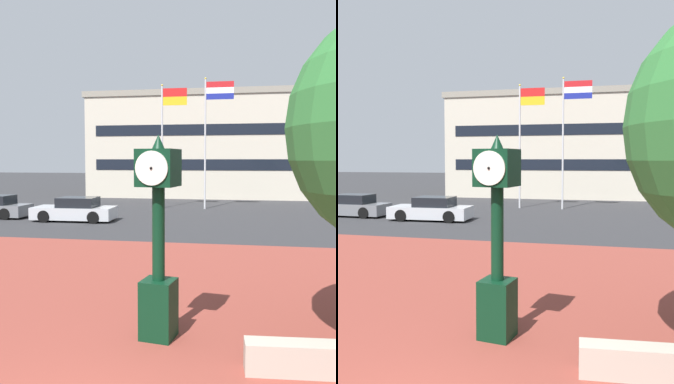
{
  "view_description": "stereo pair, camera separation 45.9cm",
  "coord_description": "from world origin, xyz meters",
  "views": [
    {
      "loc": [
        1.91,
        -4.27,
        3.29
      ],
      "look_at": [
        0.55,
        3.28,
        2.73
      ],
      "focal_mm": 41.01,
      "sensor_mm": 36.0,
      "label": 1
    },
    {
      "loc": [
        2.36,
        -4.17,
        3.29
      ],
      "look_at": [
        0.55,
        3.28,
        2.73
      ],
      "focal_mm": 41.01,
      "sensor_mm": 36.0,
      "label": 2
    }
  ],
  "objects": [
    {
      "name": "plaza_brick_paving",
      "position": [
        0.0,
        4.35,
        0.0
      ],
      "size": [
        44.0,
        16.7,
        0.01
      ],
      "primitive_type": "cube",
      "color": "brown",
      "rests_on": "ground"
    },
    {
      "name": "flagpole_secondary",
      "position": [
        -0.57,
        24.97,
        5.36
      ],
      "size": [
        1.93,
        0.14,
        8.69
      ],
      "color": "silver",
      "rests_on": "ground"
    },
    {
      "name": "civic_building",
      "position": [
        -1.83,
        37.13,
        4.58
      ],
      "size": [
        20.59,
        10.57,
        9.15
      ],
      "color": "beige",
      "rests_on": "ground"
    },
    {
      "name": "flagpole_primary",
      "position": [
        -3.53,
        24.97,
        5.08
      ],
      "size": [
        1.75,
        0.14,
        8.34
      ],
      "color": "silver",
      "rests_on": "ground"
    },
    {
      "name": "car_street_near",
      "position": [
        -7.19,
        17.97,
        0.57
      ],
      "size": [
        4.4,
        2.07,
        1.28
      ],
      "rotation": [
        0.0,
        0.0,
        1.6
      ],
      "color": "#B7BABF",
      "rests_on": "ground"
    },
    {
      "name": "street_clock",
      "position": [
        0.34,
        3.48,
        1.81
      ],
      "size": [
        0.77,
        0.82,
        3.75
      ],
      "rotation": [
        0.0,
        0.0,
        -0.15
      ],
      "color": "black",
      "rests_on": "ground"
    }
  ]
}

